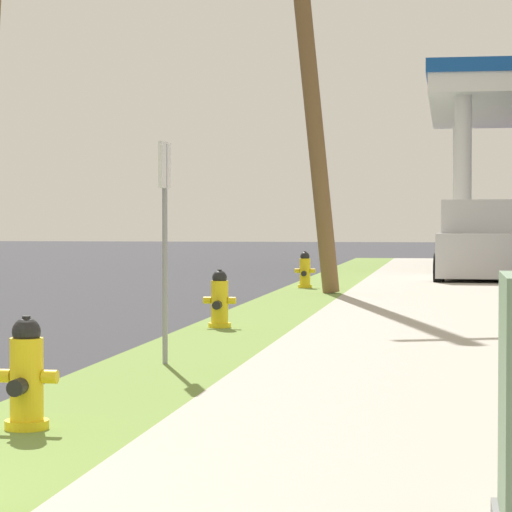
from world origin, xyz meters
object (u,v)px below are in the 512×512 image
fire_hydrant_second (220,302)px  fire_hydrant_third (305,272)px  truck_navy_at_forecourt (509,237)px  fire_hydrant_nearest (26,380)px  street_sign_post (165,205)px  utility_pole_midground (304,23)px  truck_silver_on_apron (485,245)px

fire_hydrant_second → fire_hydrant_third: size_ratio=1.00×
truck_navy_at_forecourt → fire_hydrant_nearest: bearing=-97.8°
fire_hydrant_third → street_sign_post: bearing=-89.1°
fire_hydrant_second → utility_pole_midground: 8.76m
fire_hydrant_nearest → truck_silver_on_apron: bearing=80.6°
fire_hydrant_third → street_sign_post: size_ratio=0.35×
utility_pole_midground → truck_navy_at_forecourt: 21.65m
fire_hydrant_third → street_sign_post: (0.22, -13.17, 1.19)m
street_sign_post → truck_silver_on_apron: street_sign_post is taller
fire_hydrant_third → utility_pole_midground: 5.11m
fire_hydrant_second → truck_silver_on_apron: size_ratio=0.14×
fire_hydrant_nearest → utility_pole_midground: utility_pole_midground is taller
street_sign_post → fire_hydrant_nearest: bearing=-91.0°
fire_hydrant_third → street_sign_post: street_sign_post is taller
fire_hydrant_nearest → fire_hydrant_third: bearing=90.5°
fire_hydrant_nearest → truck_navy_at_forecourt: size_ratio=0.14×
fire_hydrant_nearest → fire_hydrant_third: same height
street_sign_post → truck_navy_at_forecourt: bearing=81.5°
utility_pole_midground → truck_silver_on_apron: size_ratio=1.81×
fire_hydrant_second → truck_silver_on_apron: bearing=75.1°
utility_pole_midground → street_sign_post: (0.01, -11.29, -3.56)m
truck_silver_on_apron → fire_hydrant_third: bearing=-127.3°
fire_hydrant_third → utility_pole_midground: utility_pole_midground is taller
utility_pole_midground → truck_navy_at_forecourt: utility_pole_midground is taller
fire_hydrant_second → fire_hydrant_third: same height
fire_hydrant_second → utility_pole_midground: bearing=88.3°
street_sign_post → fire_hydrant_third: bearing=90.9°
truck_navy_at_forecourt → fire_hydrant_second: bearing=-100.2°
fire_hydrant_nearest → street_sign_post: street_sign_post is taller
truck_navy_at_forecourt → fire_hydrant_third: bearing=-104.9°
fire_hydrant_second → street_sign_post: (0.22, -3.93, 1.19)m
fire_hydrant_nearest → street_sign_post: size_ratio=0.35×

